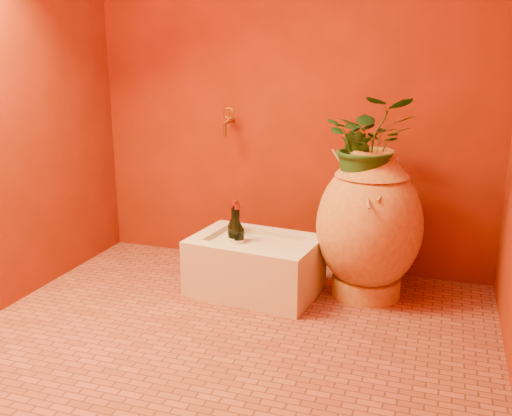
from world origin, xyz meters
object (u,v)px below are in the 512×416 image
(amphora, at_px, (369,225))
(stone_basin, at_px, (255,266))
(wine_bottle_c, at_px, (235,240))
(wine_bottle_a, at_px, (237,241))
(wine_bottle_b, at_px, (234,236))
(wall_tap, at_px, (228,120))

(amphora, bearing_deg, stone_basin, -164.80)
(stone_basin, bearing_deg, amphora, 15.20)
(amphora, height_order, stone_basin, amphora)
(stone_basin, relative_size, wine_bottle_c, 2.09)
(wine_bottle_a, height_order, wine_bottle_b, wine_bottle_a)
(wine_bottle_a, distance_m, wine_bottle_c, 0.02)
(stone_basin, distance_m, wall_tap, 0.93)
(wine_bottle_c, bearing_deg, wine_bottle_a, -15.34)
(amphora, xyz_separation_m, wine_bottle_b, (-0.76, -0.07, -0.12))
(wine_bottle_b, distance_m, wall_tap, 0.73)
(wine_bottle_b, relative_size, wall_tap, 1.83)
(wine_bottle_b, height_order, wine_bottle_c, wine_bottle_c)
(wine_bottle_a, bearing_deg, stone_basin, 9.37)
(amphora, xyz_separation_m, wine_bottle_a, (-0.70, -0.18, -0.12))
(wine_bottle_a, xyz_separation_m, wall_tap, (-0.22, 0.44, 0.62))
(wine_bottle_b, bearing_deg, wine_bottle_a, -59.62)
(wine_bottle_a, height_order, wine_bottle_c, wine_bottle_c)
(amphora, height_order, wall_tap, wall_tap)
(wine_bottle_a, relative_size, wine_bottle_c, 0.94)
(stone_basin, xyz_separation_m, wall_tap, (-0.32, 0.43, 0.76))
(wine_bottle_a, relative_size, wall_tap, 1.97)
(amphora, bearing_deg, wine_bottle_b, -174.52)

